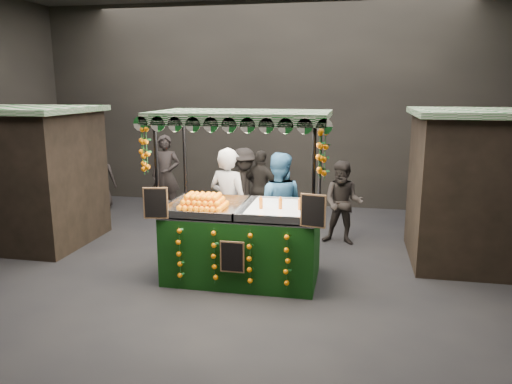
# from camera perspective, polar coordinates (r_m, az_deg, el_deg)

# --- Properties ---
(ground) EXTENTS (12.00, 12.00, 0.00)m
(ground) POSITION_cam_1_polar(r_m,az_deg,el_deg) (7.99, -3.72, -9.68)
(ground) COLOR black
(ground) RESTS_ON ground
(market_hall) EXTENTS (12.10, 10.10, 5.05)m
(market_hall) POSITION_cam_1_polar(r_m,az_deg,el_deg) (7.42, -4.10, 15.34)
(market_hall) COLOR black
(market_hall) RESTS_ON ground
(neighbour_stall_left) EXTENTS (3.00, 2.20, 2.60)m
(neighbour_stall_left) POSITION_cam_1_polar(r_m,az_deg,el_deg) (10.47, -26.24, 1.80)
(neighbour_stall_left) COLOR black
(neighbour_stall_left) RESTS_ON ground
(neighbour_stall_right) EXTENTS (3.00, 2.20, 2.60)m
(neighbour_stall_right) POSITION_cam_1_polar(r_m,az_deg,el_deg) (9.14, 26.65, 0.40)
(neighbour_stall_right) COLOR black
(neighbour_stall_right) RESTS_ON ground
(juice_stall) EXTENTS (2.70, 1.59, 2.61)m
(juice_stall) POSITION_cam_1_polar(r_m,az_deg,el_deg) (7.60, -1.59, -4.31)
(juice_stall) COLOR black
(juice_stall) RESTS_ON ground
(vendor_grey) EXTENTS (0.82, 0.66, 1.97)m
(vendor_grey) POSITION_cam_1_polar(r_m,az_deg,el_deg) (8.39, -3.21, -1.51)
(vendor_grey) COLOR gray
(vendor_grey) RESTS_ON ground
(vendor_blue) EXTENTS (0.95, 0.76, 1.87)m
(vendor_blue) POSITION_cam_1_polar(r_m,az_deg,el_deg) (8.52, 2.57, -1.63)
(vendor_blue) COLOR #27537F
(vendor_blue) RESTS_ON ground
(shopper_0) EXTENTS (0.71, 0.49, 1.87)m
(shopper_0) POSITION_cam_1_polar(r_m,az_deg,el_deg) (11.69, -10.44, 1.97)
(shopper_0) COLOR #2B2523
(shopper_0) RESTS_ON ground
(shopper_1) EXTENTS (0.87, 0.72, 1.61)m
(shopper_1) POSITION_cam_1_polar(r_m,az_deg,el_deg) (9.45, 10.09, -1.26)
(shopper_1) COLOR black
(shopper_1) RESTS_ON ground
(shopper_2) EXTENTS (1.04, 0.72, 1.65)m
(shopper_2) POSITION_cam_1_polar(r_m,az_deg,el_deg) (10.51, 0.61, 0.41)
(shopper_2) COLOR #292521
(shopper_2) RESTS_ON ground
(shopper_3) EXTENTS (1.22, 1.20, 1.68)m
(shopper_3) POSITION_cam_1_polar(r_m,az_deg,el_deg) (10.62, -1.42, 0.63)
(shopper_3) COLOR black
(shopper_3) RESTS_ON ground
(shopper_4) EXTENTS (0.85, 0.66, 1.54)m
(shopper_4) POSITION_cam_1_polar(r_m,az_deg,el_deg) (12.63, -17.73, 1.60)
(shopper_4) COLOR black
(shopper_4) RESTS_ON ground
(shopper_5) EXTENTS (0.80, 1.52, 1.57)m
(shopper_5) POSITION_cam_1_polar(r_m,az_deg,el_deg) (9.96, 25.85, -1.73)
(shopper_5) COLOR #272420
(shopper_5) RESTS_ON ground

